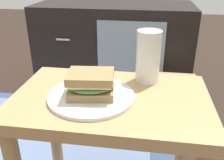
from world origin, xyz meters
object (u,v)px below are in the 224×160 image
tv_cabinet (114,49)px  plate (91,96)px  paper_bag (172,103)px  sandwich_front (91,84)px  beer_glass (148,58)px

tv_cabinet → plate: tv_cabinet is taller
plate → paper_bag: plate is taller
plate → paper_bag: 0.70m
sandwich_front → paper_bag: sandwich_front is taller
beer_glass → paper_bag: beer_glass is taller
beer_glass → plate: bearing=-137.4°
tv_cabinet → beer_glass: (0.22, -0.83, 0.25)m
tv_cabinet → plate: (0.07, -0.97, 0.17)m
tv_cabinet → beer_glass: size_ratio=5.92×
beer_glass → sandwich_front: bearing=-137.4°
beer_glass → paper_bag: size_ratio=0.53×
tv_cabinet → paper_bag: 0.57m
plate → paper_bag: size_ratio=0.79×
tv_cabinet → beer_glass: 0.89m
plate → tv_cabinet: bearing=94.2°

